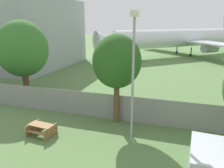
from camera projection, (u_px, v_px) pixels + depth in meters
name	position (u px, v px, depth m)	size (l,w,h in m)	color
hangar_building	(6.00, 32.00, 38.39)	(22.28, 18.06, 13.10)	#9EA3A8
perimeter_fence	(124.00, 108.00, 16.81)	(56.07, 0.07, 2.06)	gray
airplane	(181.00, 38.00, 48.96)	(32.72, 29.89, 11.59)	silver
picnic_bench_near_cabin	(41.00, 128.00, 14.87)	(1.84, 1.54, 0.76)	olive
tree_near_hangar	(22.00, 49.00, 22.88)	(5.36, 5.36, 7.67)	brown
tree_behind_benches	(117.00, 62.00, 15.59)	(3.52, 3.52, 6.66)	brown
light_mast	(133.00, 65.00, 13.43)	(0.44, 0.44, 8.09)	#99999E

